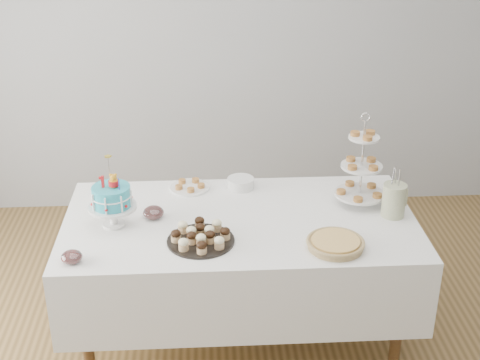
{
  "coord_description": "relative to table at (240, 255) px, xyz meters",
  "views": [
    {
      "loc": [
        -0.19,
        -2.89,
        2.53
      ],
      "look_at": [
        0.0,
        0.3,
        1.01
      ],
      "focal_mm": 50.0,
      "sensor_mm": 36.0,
      "label": 1
    }
  ],
  "objects": [
    {
      "name": "plate_stack",
      "position": [
        0.03,
        0.39,
        0.26
      ],
      "size": [
        0.16,
        0.16,
        0.06
      ],
      "color": "white",
      "rests_on": "table"
    },
    {
      "name": "table",
      "position": [
        0.0,
        0.0,
        0.0
      ],
      "size": [
        1.92,
        1.02,
        0.77
      ],
      "color": "white",
      "rests_on": "floor"
    },
    {
      "name": "jam_bowl_b",
      "position": [
        -0.47,
        0.04,
        0.26
      ],
      "size": [
        0.11,
        0.11,
        0.07
      ],
      "color": "silver",
      "rests_on": "table"
    },
    {
      "name": "pie",
      "position": [
        0.46,
        -0.33,
        0.25
      ],
      "size": [
        0.3,
        0.3,
        0.05
      ],
      "color": "tan",
      "rests_on": "table"
    },
    {
      "name": "jam_bowl_a",
      "position": [
        -0.84,
        -0.39,
        0.26
      ],
      "size": [
        0.1,
        0.1,
        0.06
      ],
      "color": "silver",
      "rests_on": "table"
    },
    {
      "name": "tiered_stand",
      "position": [
        0.69,
        0.15,
        0.46
      ],
      "size": [
        0.28,
        0.28,
        0.55
      ],
      "color": "silver",
      "rests_on": "table"
    },
    {
      "name": "utensil_pitcher",
      "position": [
        0.84,
        -0.01,
        0.33
      ],
      "size": [
        0.14,
        0.13,
        0.29
      ],
      "rotation": [
        0.0,
        0.0,
        -0.07
      ],
      "color": "beige",
      "rests_on": "table"
    },
    {
      "name": "birthday_cake",
      "position": [
        -0.68,
        -0.03,
        0.33
      ],
      "size": [
        0.26,
        0.26,
        0.39
      ],
      "rotation": [
        0.0,
        0.0,
        -0.17
      ],
      "color": "white",
      "rests_on": "table"
    },
    {
      "name": "pastry_plate",
      "position": [
        -0.28,
        0.39,
        0.24
      ],
      "size": [
        0.24,
        0.24,
        0.04
      ],
      "color": "white",
      "rests_on": "table"
    },
    {
      "name": "walls",
      "position": [
        0.0,
        -0.3,
        0.81
      ],
      "size": [
        5.04,
        4.04,
        2.7
      ],
      "color": "#9B9DA0",
      "rests_on": "floor"
    },
    {
      "name": "cupcake_tray",
      "position": [
        -0.21,
        -0.23,
        0.27
      ],
      "size": [
        0.35,
        0.35,
        0.08
      ],
      "color": "black",
      "rests_on": "table"
    }
  ]
}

